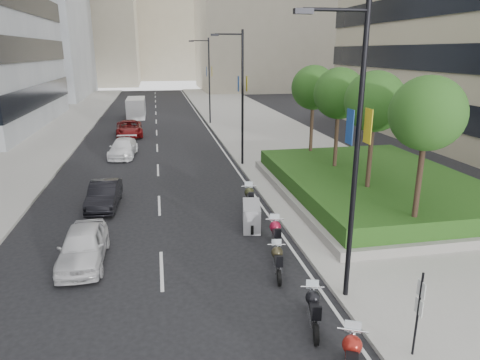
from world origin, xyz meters
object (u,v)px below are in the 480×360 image
object	(u,v)px
motorcycle_3	(277,261)
car_d	(129,128)
motorcycle_6	(250,199)
delivery_van	(136,109)
lamp_post_0	(352,145)
motorcycle_5	(252,216)
car_c	(123,148)
motorcycle_4	(276,235)
car_a	(83,246)
motorcycle_2	(313,310)
car_b	(104,195)
lamp_post_1	(240,92)
lamp_post_2	(208,77)
parking_sign	(418,310)

from	to	relation	value
motorcycle_3	car_d	distance (m)	28.72
motorcycle_6	delivery_van	xyz separation A→B (m)	(-6.73, 33.26, 0.45)
lamp_post_0	motorcycle_6	xyz separation A→B (m)	(-1.20, 8.33, -4.45)
motorcycle_5	car_c	xyz separation A→B (m)	(-6.58, 15.23, 0.09)
motorcycle_6	car_c	size ratio (longest dim) A/B	0.51
motorcycle_4	car_c	world-z (taller)	car_c
car_a	car_c	size ratio (longest dim) A/B	0.90
motorcycle_5	car_a	bearing A→B (deg)	117.01
car_c	car_d	bearing A→B (deg)	94.92
delivery_van	motorcycle_5	bearing A→B (deg)	-79.47
car_a	delivery_van	world-z (taller)	delivery_van
lamp_post_0	car_a	bearing A→B (deg)	153.83
motorcycle_2	car_b	xyz separation A→B (m)	(-6.98, 11.50, 0.10)
motorcycle_5	lamp_post_1	bearing A→B (deg)	2.27
motorcycle_4	motorcycle_6	size ratio (longest dim) A/B	0.95
lamp_post_2	car_a	bearing A→B (deg)	-105.38
motorcycle_2	car_d	size ratio (longest dim) A/B	0.40
motorcycle_6	car_a	world-z (taller)	car_a
motorcycle_5	motorcycle_6	distance (m)	2.16
motorcycle_5	car_a	xyz separation A→B (m)	(-6.90, -2.03, 0.12)
motorcycle_3	car_c	world-z (taller)	car_c
car_a	car_b	world-z (taller)	car_a
lamp_post_2	car_d	xyz separation A→B (m)	(-8.15, -5.13, -4.35)
lamp_post_2	motorcycle_2	size ratio (longest dim) A/B	4.44
lamp_post_0	parking_sign	size ratio (longest dim) A/B	3.60
lamp_post_0	car_c	world-z (taller)	lamp_post_0
car_a	car_c	distance (m)	17.27
motorcycle_3	motorcycle_5	world-z (taller)	motorcycle_5
lamp_post_0	delivery_van	distance (m)	42.53
lamp_post_1	motorcycle_5	xyz separation A→B (m)	(-1.58, -10.80, -4.50)
car_d	lamp_post_0	bearing A→B (deg)	-78.29
parking_sign	motorcycle_5	world-z (taller)	parking_sign
motorcycle_6	car_c	bearing A→B (deg)	35.21
motorcycle_5	motorcycle_4	bearing A→B (deg)	-156.97
delivery_van	motorcycle_2	bearing A→B (deg)	-80.96
lamp_post_0	car_a	world-z (taller)	lamp_post_0
car_b	delivery_van	bearing A→B (deg)	91.93
parking_sign	motorcycle_6	distance (m)	11.51
lamp_post_1	car_c	world-z (taller)	lamp_post_1
lamp_post_2	motorcycle_2	distance (m)	36.50
parking_sign	car_a	xyz separation A→B (m)	(-9.14, 7.17, -0.77)
motorcycle_5	lamp_post_0	bearing A→B (deg)	-155.13
lamp_post_2	motorcycle_3	bearing A→B (deg)	-92.74
lamp_post_0	car_a	xyz separation A→B (m)	(-8.48, 4.17, -4.38)
motorcycle_3	motorcycle_5	size ratio (longest dim) A/B	0.99
lamp_post_0	lamp_post_2	world-z (taller)	same
motorcycle_6	car_a	bearing A→B (deg)	127.01
lamp_post_1	motorcycle_5	bearing A→B (deg)	-98.32
motorcycle_6	car_a	xyz separation A→B (m)	(-7.28, -4.16, 0.07)
motorcycle_3	delivery_van	size ratio (longest dim) A/B	0.36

